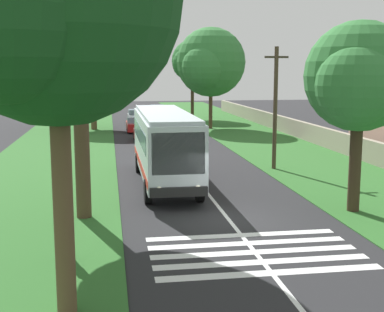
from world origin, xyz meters
name	(u,v)px	position (x,y,z in m)	size (l,w,h in m)	color
ground	(228,219)	(0.00, 0.00, 0.00)	(160.00, 160.00, 0.00)	#262628
grass_verge_left	(53,161)	(15.00, 8.20, 0.02)	(120.00, 8.00, 0.04)	#2D6628
grass_verge_right	(296,154)	(15.00, -8.20, 0.02)	(120.00, 8.00, 0.04)	#2D6628
centre_line	(179,158)	(15.00, 0.00, 0.00)	(110.00, 0.16, 0.01)	silver
coach_bus	(164,143)	(6.90, 1.80, 2.15)	(11.16, 2.62, 3.73)	silver
zebra_crossing	(255,252)	(-3.86, 0.00, 0.00)	(4.05, 6.80, 0.01)	silver
trailing_car_0	(145,133)	(23.90, 1.67, 0.67)	(4.30, 1.78, 1.43)	#B21E1E
trailing_car_1	(136,125)	(30.66, 2.05, 0.67)	(4.30, 1.78, 1.43)	#B21E1E
trailing_car_2	(136,116)	(39.92, 1.57, 0.67)	(4.30, 1.78, 1.43)	gray
trailing_car_3	(157,111)	(47.37, -1.52, 0.67)	(4.30, 1.78, 1.43)	black
roadside_tree_left_0	(91,71)	(32.90, 6.22, 5.67)	(7.51, 6.41, 9.00)	brown
roadside_tree_left_1	(74,5)	(1.15, 5.76, 8.24)	(6.36, 5.49, 11.12)	#4C3826
roadside_tree_left_2	(50,7)	(-7.18, 5.81, 7.21)	(7.12, 5.72, 10.22)	brown
roadside_tree_right_0	(209,64)	(32.22, -5.26, 6.35)	(8.34, 6.76, 9.90)	#4C3826
roadside_tree_right_1	(356,80)	(0.37, -5.24, 5.42)	(5.48, 4.43, 7.75)	#3D2D1E
roadside_tree_right_2	(191,62)	(43.02, -5.15, 6.69)	(6.28, 4.98, 9.27)	#3D2D1E
utility_pole	(275,106)	(10.05, -5.03, 3.73)	(0.24, 1.40, 7.10)	#473828
roadside_wall	(316,134)	(20.00, -11.60, 0.76)	(70.00, 0.40, 1.44)	#9E937F
pedestrian	(69,232)	(-3.71, 5.87, 0.91)	(0.34, 0.34, 1.69)	#26262D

